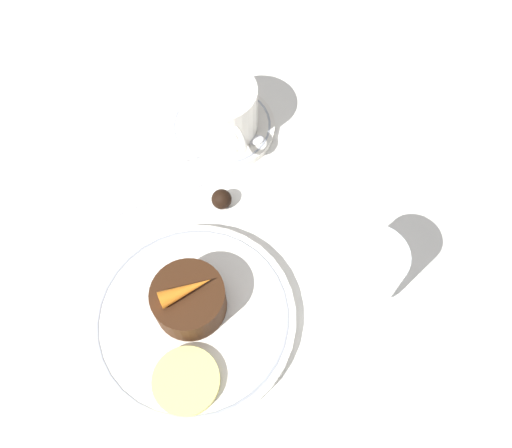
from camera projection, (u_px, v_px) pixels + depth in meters
name	position (u px, v px, depth m)	size (l,w,h in m)	color
ground_plane	(224.00, 278.00, 0.57)	(3.00, 3.00, 0.00)	white
dinner_plate	(194.00, 318.00, 0.54)	(0.22, 0.22, 0.01)	white
saucer	(222.00, 126.00, 0.66)	(0.14, 0.14, 0.01)	white
coffee_cup	(219.00, 108.00, 0.63)	(0.12, 0.10, 0.07)	white
spoon	(233.00, 146.00, 0.64)	(0.02, 0.11, 0.00)	silver
wine_glass	(368.00, 271.00, 0.50)	(0.07, 0.07, 0.11)	silver
fork	(176.00, 188.00, 0.62)	(0.02, 0.19, 0.01)	silver
dessert_cake	(189.00, 300.00, 0.52)	(0.08, 0.08, 0.04)	#381E0F
carrot_garnish	(186.00, 290.00, 0.49)	(0.02, 0.05, 0.02)	orange
pineapple_slice	(186.00, 381.00, 0.50)	(0.07, 0.07, 0.01)	#EFE075
chocolate_truffle	(222.00, 199.00, 0.60)	(0.02, 0.02, 0.02)	black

